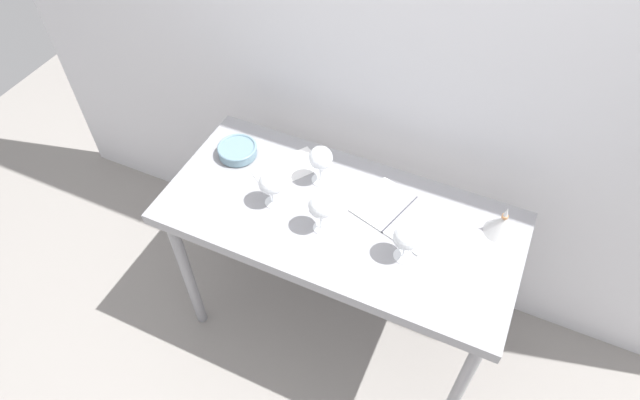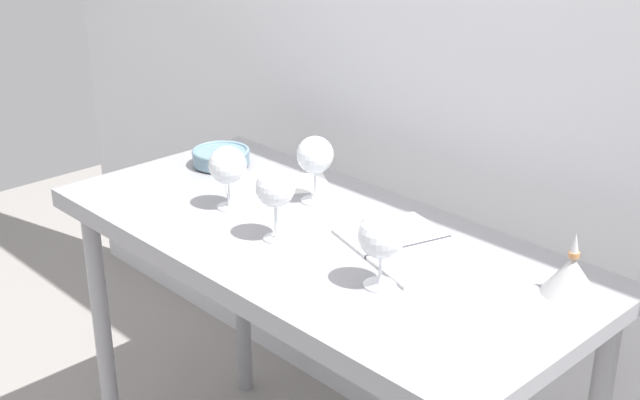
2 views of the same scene
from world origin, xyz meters
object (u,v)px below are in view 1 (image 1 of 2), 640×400
object	(u,v)px
wine_glass_near_left	(271,183)
decanter_funnel	(502,224)
wine_glass_near_center	(321,206)
wine_glass_near_right	(406,238)
tasting_bowl	(237,150)
wine_glass_far_left	(321,159)
tasting_sheet_upper	(288,169)
open_notebook	(400,214)

from	to	relation	value
wine_glass_near_left	decanter_funnel	size ratio (longest dim) A/B	1.19
wine_glass_near_center	wine_glass_near_right	xyz separation A→B (m)	(0.33, 0.01, -0.01)
wine_glass_near_center	wine_glass_near_right	size ratio (longest dim) A/B	1.07
decanter_funnel	tasting_bowl	bearing A→B (deg)	-177.26
wine_glass_near_left	decanter_funnel	world-z (taller)	wine_glass_near_left
wine_glass_far_left	tasting_sheet_upper	distance (m)	0.19
open_notebook	decanter_funnel	bearing A→B (deg)	28.99
wine_glass_near_right	wine_glass_far_left	size ratio (longest dim) A/B	0.95
wine_glass_near_center	decanter_funnel	distance (m)	0.68
wine_glass_near_center	wine_glass_far_left	xyz separation A→B (m)	(-0.10, 0.23, -0.00)
wine_glass_near_center	wine_glass_far_left	world-z (taller)	wine_glass_near_center
wine_glass_near_left	wine_glass_near_right	size ratio (longest dim) A/B	0.98
wine_glass_near_center	open_notebook	bearing A→B (deg)	36.33
wine_glass_near_right	tasting_sheet_upper	world-z (taller)	wine_glass_near_right
wine_glass_far_left	open_notebook	distance (m)	0.38
tasting_bowl	decanter_funnel	bearing A→B (deg)	2.74
wine_glass_far_left	tasting_sheet_upper	xyz separation A→B (m)	(-0.15, -0.00, -0.12)
wine_glass_near_left	tasting_sheet_upper	size ratio (longest dim) A/B	0.59
wine_glass_near_left	open_notebook	bearing A→B (deg)	17.25
wine_glass_near_left	wine_glass_far_left	xyz separation A→B (m)	(0.12, 0.19, 0.01)
wine_glass_near_center	tasting_sheet_upper	bearing A→B (deg)	138.62
open_notebook	tasting_bowl	world-z (taller)	tasting_bowl
wine_glass_far_left	tasting_bowl	world-z (taller)	wine_glass_far_left
tasting_bowl	decanter_funnel	world-z (taller)	decanter_funnel
wine_glass_near_left	wine_glass_far_left	distance (m)	0.22
decanter_funnel	wine_glass_near_right	bearing A→B (deg)	-138.64
wine_glass_near_right	wine_glass_near_center	bearing A→B (deg)	-178.90
wine_glass_near_center	tasting_bowl	distance (m)	0.54
wine_glass_near_left	wine_glass_far_left	size ratio (longest dim) A/B	0.93
wine_glass_near_center	wine_glass_near_left	world-z (taller)	wine_glass_near_center
tasting_sheet_upper	decanter_funnel	xyz separation A→B (m)	(0.88, 0.04, 0.04)
wine_glass_near_center	decanter_funnel	bearing A→B (deg)	23.18
wine_glass_near_left	tasting_sheet_upper	xyz separation A→B (m)	(-0.03, 0.19, -0.11)
wine_glass_near_right	open_notebook	size ratio (longest dim) A/B	0.44
open_notebook	decanter_funnel	xyz separation A→B (m)	(0.37, 0.08, 0.04)
wine_glass_near_center	decanter_funnel	world-z (taller)	wine_glass_near_center
wine_glass_near_left	tasting_bowl	xyz separation A→B (m)	(-0.26, 0.18, -0.08)
wine_glass_near_left	wine_glass_far_left	world-z (taller)	wine_glass_far_left
wine_glass_near_left	tasting_bowl	distance (m)	0.33
decanter_funnel	tasting_sheet_upper	bearing A→B (deg)	-177.41
tasting_bowl	tasting_sheet_upper	bearing A→B (deg)	3.30
decanter_funnel	wine_glass_far_left	bearing A→B (deg)	-176.88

